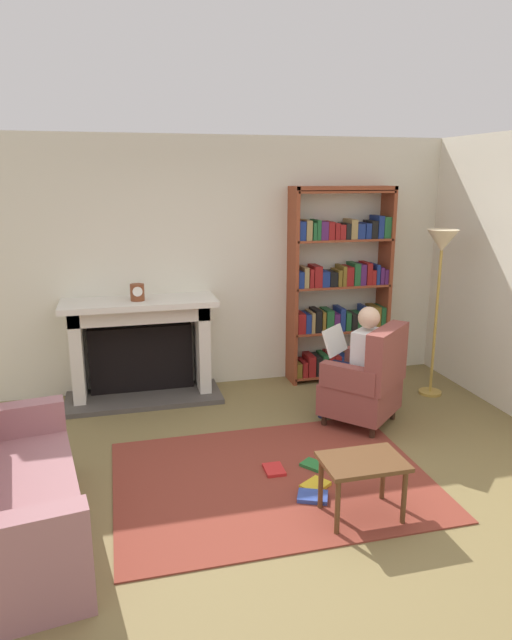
# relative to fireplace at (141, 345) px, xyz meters

# --- Properties ---
(ground) EXTENTS (14.00, 14.00, 0.00)m
(ground) POSITION_rel_fireplace_xyz_m (0.86, -2.30, -0.57)
(ground) COLOR olive
(back_wall) EXTENTS (5.60, 0.10, 2.70)m
(back_wall) POSITION_rel_fireplace_xyz_m (0.86, 0.25, 0.78)
(back_wall) COLOR silver
(back_wall) RESTS_ON ground
(side_wall_right) EXTENTS (0.10, 5.20, 2.70)m
(side_wall_right) POSITION_rel_fireplace_xyz_m (3.51, -1.05, 0.78)
(side_wall_right) COLOR silver
(side_wall_right) RESTS_ON ground
(area_rug) EXTENTS (2.40, 1.80, 0.01)m
(area_rug) POSITION_rel_fireplace_xyz_m (0.86, -2.00, -0.56)
(area_rug) COLOR brown
(area_rug) RESTS_ON ground
(fireplace) EXTENTS (1.60, 0.64, 1.07)m
(fireplace) POSITION_rel_fireplace_xyz_m (0.00, 0.00, 0.00)
(fireplace) COLOR #4C4742
(fireplace) RESTS_ON ground
(mantel_clock) EXTENTS (0.14, 0.14, 0.17)m
(mantel_clock) POSITION_rel_fireplace_xyz_m (-0.01, -0.10, 0.58)
(mantel_clock) COLOR brown
(mantel_clock) RESTS_ON fireplace
(bookshelf) EXTENTS (1.15, 0.32, 2.18)m
(bookshelf) POSITION_rel_fireplace_xyz_m (2.23, 0.03, 0.47)
(bookshelf) COLOR brown
(bookshelf) RESTS_ON ground
(armchair_reading) EXTENTS (0.89, 0.89, 0.97)m
(armchair_reading) POSITION_rel_fireplace_xyz_m (2.00, -1.24, -0.14)
(armchair_reading) COLOR #331E14
(armchair_reading) RESTS_ON ground
(seated_reader) EXTENTS (0.58, 0.59, 1.14)m
(seated_reader) POSITION_rel_fireplace_xyz_m (1.92, -1.15, 0.05)
(seated_reader) COLOR silver
(seated_reader) RESTS_ON ground
(sofa_floral) EXTENTS (0.97, 1.79, 0.85)m
(sofa_floral) POSITION_rel_fireplace_xyz_m (-0.95, -2.34, -0.25)
(sofa_floral) COLOR #A06B70
(sofa_floral) RESTS_ON ground
(side_table) EXTENTS (0.56, 0.39, 0.43)m
(side_table) POSITION_rel_fireplace_xyz_m (1.32, -2.62, -0.20)
(side_table) COLOR brown
(side_table) RESTS_ON ground
(scattered_books) EXTENTS (0.52, 0.67, 0.03)m
(scattered_books) POSITION_rel_fireplace_xyz_m (1.09, -2.12, -0.54)
(scattered_books) COLOR #334CA5
(scattered_books) RESTS_ON area_rug
(floor_lamp) EXTENTS (0.32, 0.32, 1.76)m
(floor_lamp) POSITION_rel_fireplace_xyz_m (3.01, -0.70, 0.93)
(floor_lamp) COLOR #B7933F
(floor_lamp) RESTS_ON ground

